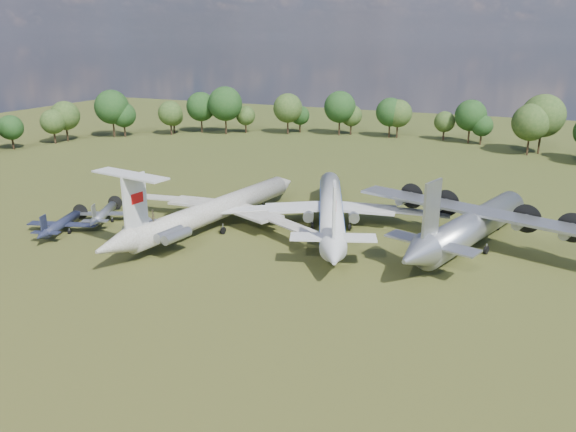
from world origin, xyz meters
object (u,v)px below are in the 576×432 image
at_px(small_prop_northwest, 104,215).
at_px(person_on_il62, 153,215).
at_px(il62_airliner, 216,213).
at_px(tu104_jet, 331,213).
at_px(small_prop_west, 61,226).
at_px(an12_transport, 473,230).

relative_size(small_prop_northwest, person_on_il62, 8.46).
xyz_separation_m(il62_airliner, person_on_il62, (-2.01, -12.64, 3.11)).
distance_m(il62_airliner, small_prop_northwest, 18.43).
height_order(tu104_jet, small_prop_west, tu104_jet).
xyz_separation_m(il62_airliner, small_prop_northwest, (-17.77, -4.71, -1.27)).
xyz_separation_m(an12_transport, small_prop_west, (-56.70, -18.50, -1.58)).
bearing_deg(il62_airliner, person_on_il62, -90.00).
height_order(il62_airliner, an12_transport, an12_transport).
height_order(il62_airliner, small_prop_west, il62_airliner).
distance_m(small_prop_northwest, person_on_il62, 18.18).
bearing_deg(il62_airliner, an12_transport, 19.75).
bearing_deg(tu104_jet, il62_airliner, -176.89).
distance_m(tu104_jet, person_on_il62, 26.88).
distance_m(small_prop_west, small_prop_northwest, 7.15).
bearing_deg(small_prop_west, tu104_jet, 9.57).
xyz_separation_m(an12_transport, small_prop_northwest, (-54.56, -11.68, -1.61)).
distance_m(tu104_jet, small_prop_west, 40.48).
distance_m(il62_airliner, tu104_jet, 17.51).
relative_size(il62_airliner, person_on_il62, 28.33).
relative_size(tu104_jet, an12_transport, 1.19).
bearing_deg(small_prop_northwest, il62_airliner, -9.42).
bearing_deg(person_on_il62, small_prop_west, 27.99).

